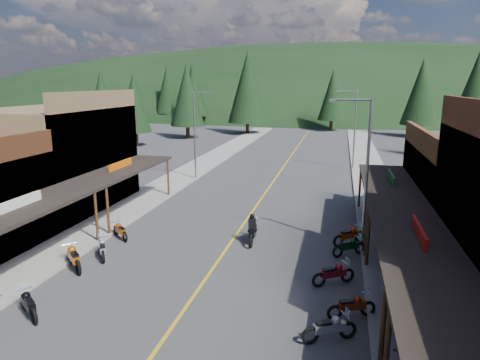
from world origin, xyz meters
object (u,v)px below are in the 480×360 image
Objects in this scene: pine_2 at (248,87)px; streetlight_1 at (196,131)px; bike_east_10 at (349,246)px; pine_3 at (332,95)px; pedestrian_east_a at (401,323)px; bike_west_9 at (103,247)px; pine_10 at (187,95)px; rider_on_bike at (253,230)px; bike_east_7 at (330,327)px; bike_west_10 at (120,230)px; pine_11 at (476,97)px; pine_1 at (193,90)px; pine_8 at (134,103)px; streetlight_2 at (364,168)px; bike_east_9 at (334,273)px; shop_west_3 at (54,159)px; bike_west_7 at (28,303)px; pedestrian_east_b at (378,197)px; pine_4 at (421,92)px; bike_west_8 at (74,256)px; pine_0 at (101,94)px; bike_east_8 at (352,305)px; streetlight_3 at (354,126)px; bike_east_11 at (349,234)px; pine_7 at (168,89)px.

streetlight_1 is at bearing -85.16° from pine_2.
streetlight_1 is 4.15× the size of bike_east_10.
pedestrian_east_a is (3.89, -67.11, -5.37)m from pine_3.
pine_10 is at bearing 72.31° from bike_west_9.
bike_east_7 is at bearing -67.47° from rider_on_bike.
streetlight_1 is 4.29× the size of bike_west_10.
pine_1 is at bearing 143.97° from pine_11.
streetlight_1 is 0.80× the size of pine_8.
pedestrian_east_a reaches higher than rider_on_bike.
bike_west_9 is 1.01× the size of bike_east_10.
streetlight_2 is 0.65× the size of pine_11.
pine_10 reaches higher than bike_east_9.
shop_west_3 is 11.34m from bike_west_9.
bike_east_9 is (12.63, -18.60, -3.88)m from streetlight_1.
rider_on_bike is at bearing -132.95° from bike_east_10.
pine_8 is (-8.22, 28.70, 2.46)m from shop_west_3.
pedestrian_east_b is at bearing -1.83° from bike_west_7.
rider_on_bike is at bearing -107.80° from pine_4.
bike_west_8 is 1.18× the size of bike_east_10.
pine_0 reaches higher than bike_west_8.
shop_west_3 is 0.99× the size of pine_3.
rider_on_bike is (-4.44, 8.61, 0.14)m from bike_east_7.
pine_2 is 56.35m from bike_west_8.
pine_1 is at bearing -134.13° from pedestrian_east_a.
pine_3 is at bearing 156.85° from bike_east_8.
pine_11 is 6.30× the size of bike_east_7.
shop_west_3 is 59.70m from pine_1.
bike_east_7 is 7.93m from bike_east_10.
streetlight_3 is 4.19× the size of bike_east_8.
bike_east_11 is at bearing -149.64° from pedestrian_east_a.
rider_on_bike is (25.19, -62.35, -6.54)m from pine_1.
pedestrian_east_b is at bearing 146.99° from bike_east_8.
pine_11 is 36.30m from rider_on_bike.
bike_east_8 is 14.85m from pedestrian_east_b.
streetlight_1 is 31.46m from pine_11.
pine_2 is 7.52× the size of bike_west_10.
bike_west_9 is (26.17, -72.22, -6.68)m from pine_7.
shop_west_3 is 57.15m from pine_0.
pine_11 is (42.00, -2.00, 1.21)m from pine_8.
pine_0 is 0.88× the size of pine_7.
pine_1 reaches higher than bike_east_10.
bike_east_8 is (28.40, -39.25, -5.43)m from pine_8.
pine_7 is 85.93m from bike_east_7.
shop_west_3 is 0.94× the size of pine_10.
pine_7 is 7.36× the size of pedestrian_east_b.
pine_2 is 7.32× the size of bike_east_8.
streetlight_3 is 36.18m from pine_3.
pine_2 is at bearing 162.72° from bike_east_10.
pine_1 is 73.21m from bike_east_9.
pine_1 is 5.48× the size of bike_west_8.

